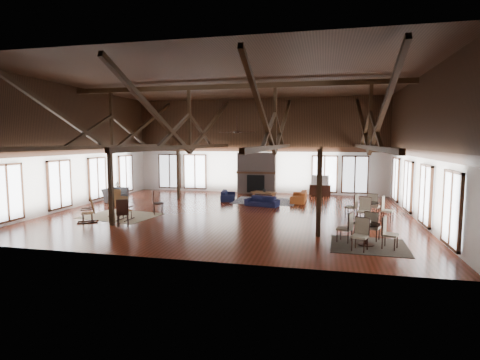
% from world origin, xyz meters
% --- Properties ---
extents(floor, '(16.00, 16.00, 0.00)m').
position_xyz_m(floor, '(0.00, 0.00, 0.00)').
color(floor, maroon).
rests_on(floor, ground).
extents(ceiling, '(16.00, 14.00, 0.02)m').
position_xyz_m(ceiling, '(0.00, 0.00, 6.00)').
color(ceiling, black).
rests_on(ceiling, wall_back).
extents(wall_back, '(16.00, 0.02, 6.00)m').
position_xyz_m(wall_back, '(0.00, 7.00, 3.00)').
color(wall_back, silver).
rests_on(wall_back, floor).
extents(wall_front, '(16.00, 0.02, 6.00)m').
position_xyz_m(wall_front, '(0.00, -7.00, 3.00)').
color(wall_front, silver).
rests_on(wall_front, floor).
extents(wall_left, '(0.02, 14.00, 6.00)m').
position_xyz_m(wall_left, '(-8.00, 0.00, 3.00)').
color(wall_left, silver).
rests_on(wall_left, floor).
extents(wall_right, '(0.02, 14.00, 6.00)m').
position_xyz_m(wall_right, '(8.00, 0.00, 3.00)').
color(wall_right, silver).
rests_on(wall_right, floor).
extents(roof_truss, '(15.60, 14.07, 3.14)m').
position_xyz_m(roof_truss, '(0.00, 0.00, 4.03)').
color(roof_truss, black).
rests_on(roof_truss, wall_back).
extents(post_grid, '(8.16, 7.16, 3.05)m').
position_xyz_m(post_grid, '(0.00, 0.00, 1.52)').
color(post_grid, black).
rests_on(post_grid, floor).
extents(fireplace, '(2.50, 0.69, 2.60)m').
position_xyz_m(fireplace, '(0.00, 6.67, 1.29)').
color(fireplace, '#705D55').
rests_on(fireplace, floor).
extents(ceiling_fan, '(1.60, 1.60, 0.75)m').
position_xyz_m(ceiling_fan, '(0.50, -1.00, 3.73)').
color(ceiling_fan, black).
rests_on(ceiling_fan, roof_truss).
extents(sofa_navy_front, '(1.83, 1.06, 0.50)m').
position_xyz_m(sofa_navy_front, '(1.10, 2.13, 0.25)').
color(sofa_navy_front, black).
rests_on(sofa_navy_front, floor).
extents(sofa_navy_left, '(1.87, 0.97, 0.52)m').
position_xyz_m(sofa_navy_left, '(-1.12, 3.75, 0.26)').
color(sofa_navy_left, '#131635').
rests_on(sofa_navy_left, floor).
extents(sofa_orange, '(2.00, 0.81, 0.58)m').
position_xyz_m(sofa_orange, '(2.84, 3.98, 0.29)').
color(sofa_orange, '#B25422').
rests_on(sofa_orange, floor).
extents(coffee_table, '(1.48, 1.10, 0.51)m').
position_xyz_m(coffee_table, '(0.91, 3.80, 0.45)').
color(coffee_table, brown).
rests_on(coffee_table, floor).
extents(vase, '(0.21, 0.21, 0.20)m').
position_xyz_m(vase, '(0.95, 3.86, 0.61)').
color(vase, '#B2B2B2').
rests_on(vase, coffee_table).
extents(armchair, '(1.19, 1.05, 0.75)m').
position_xyz_m(armchair, '(-6.99, 1.72, 0.37)').
color(armchair, '#323235').
rests_on(armchair, floor).
extents(side_table_lamp, '(0.41, 0.41, 1.05)m').
position_xyz_m(side_table_lamp, '(-7.26, 2.42, 0.40)').
color(side_table_lamp, black).
rests_on(side_table_lamp, floor).
extents(rocking_chair_a, '(0.76, 1.04, 1.20)m').
position_xyz_m(rocking_chair_a, '(-4.89, -1.76, 0.57)').
color(rocking_chair_a, olive).
rests_on(rocking_chair_a, floor).
extents(rocking_chair_b, '(0.46, 0.81, 1.04)m').
position_xyz_m(rocking_chair_b, '(-3.99, -2.60, 0.49)').
color(rocking_chair_b, olive).
rests_on(rocking_chair_b, floor).
extents(rocking_chair_c, '(0.90, 0.76, 1.02)m').
position_xyz_m(rocking_chair_c, '(-5.16, -3.24, 0.48)').
color(rocking_chair_c, olive).
rests_on(rocking_chair_c, floor).
extents(side_chair_a, '(0.65, 0.65, 1.10)m').
position_xyz_m(side_chair_a, '(-3.29, -1.07, 0.64)').
color(side_chair_a, black).
rests_on(side_chair_a, floor).
extents(side_chair_b, '(0.61, 0.61, 1.08)m').
position_xyz_m(side_chair_b, '(-3.45, -3.62, 0.63)').
color(side_chair_b, black).
rests_on(side_chair_b, floor).
extents(cafe_table_near, '(1.92, 1.92, 0.99)m').
position_xyz_m(cafe_table_near, '(5.52, -4.32, 0.49)').
color(cafe_table_near, black).
rests_on(cafe_table_near, floor).
extents(cafe_table_far, '(2.02, 2.02, 1.04)m').
position_xyz_m(cafe_table_far, '(6.05, -0.19, 0.52)').
color(cafe_table_far, black).
rests_on(cafe_table_far, floor).
extents(cup_near, '(0.17, 0.17, 0.10)m').
position_xyz_m(cup_near, '(5.58, -4.34, 0.77)').
color(cup_near, '#B2B2B2').
rests_on(cup_near, cafe_table_near).
extents(cup_far, '(0.14, 0.14, 0.09)m').
position_xyz_m(cup_far, '(5.99, -0.17, 0.80)').
color(cup_far, '#B2B2B2').
rests_on(cup_far, cafe_table_far).
extents(tv_console, '(1.28, 0.48, 0.64)m').
position_xyz_m(tv_console, '(3.95, 6.75, 0.32)').
color(tv_console, black).
rests_on(tv_console, floor).
extents(television, '(1.05, 0.25, 0.60)m').
position_xyz_m(television, '(3.95, 6.75, 0.94)').
color(television, '#B2B2B2').
rests_on(television, tv_console).
extents(rug_tan, '(3.42, 2.88, 0.01)m').
position_xyz_m(rug_tan, '(-4.61, -1.77, 0.01)').
color(rug_tan, '#C7AC8A').
rests_on(rug_tan, floor).
extents(rug_navy, '(3.49, 2.67, 0.01)m').
position_xyz_m(rug_navy, '(1.01, 3.75, 0.01)').
color(rug_navy, '#161D3E').
rests_on(rug_navy, floor).
extents(rug_dark, '(2.43, 2.23, 0.01)m').
position_xyz_m(rug_dark, '(5.60, -4.37, 0.01)').
color(rug_dark, black).
rests_on(rug_dark, floor).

